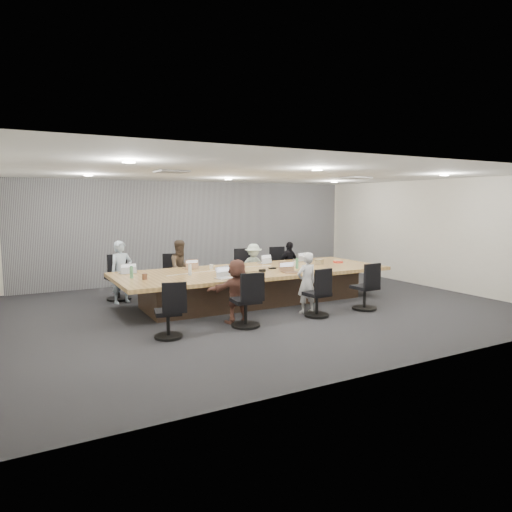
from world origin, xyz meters
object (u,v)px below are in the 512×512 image
person_6 (307,283)px  chair_2 (247,272)px  laptop_5 (224,278)px  bottle_green_left (131,272)px  chair_6 (317,298)px  mug_brown (145,277)px  chair_4 (168,317)px  laptop_6 (292,272)px  conference_table (254,285)px  person_1 (181,269)px  person_2 (253,267)px  laptop_0 (127,273)px  chair_7 (365,291)px  bottle_green_right (297,263)px  laptop_2 (264,263)px  laptop_3 (301,260)px  canvas_bag (319,262)px  chair_1 (177,279)px  person_3 (289,264)px  chair_3 (282,269)px  chair_0 (118,281)px  chair_5 (246,305)px  stapler (262,270)px  person_0 (121,272)px  person_5 (237,291)px  snack_packet (338,262)px  bottle_clear (190,270)px

person_6 → chair_2: bearing=-97.0°
laptop_5 → bottle_green_left: (-1.57, 0.92, 0.11)m
chair_6 → mug_brown: mug_brown is taller
chair_4 → laptop_6: bearing=28.5°
conference_table → chair_2: size_ratio=7.43×
person_1 → laptop_6: 2.73m
person_2 → person_6: 2.71m
chair_4 → laptop_0: size_ratio=2.21×
chair_4 → bottle_green_left: (-0.15, 1.82, 0.50)m
chair_7 → person_6: (-1.22, 0.35, 0.22)m
chair_7 → bottle_green_right: 1.63m
laptop_0 → laptop_2: same height
laptop_3 → canvas_bag: size_ratio=1.44×
laptop_0 → laptop_5: (1.50, -1.60, 0.00)m
person_6 → conference_table: bearing=-73.1°
laptop_6 → bottle_green_right: 0.64m
chair_1 → chair_4: bearing=86.5°
person_3 → bottle_green_right: (-0.87, -1.69, 0.27)m
chair_4 → laptop_2: laptop_2 is taller
chair_3 → chair_4: size_ratio=1.11×
chair_0 → canvas_bag: size_ratio=3.49×
chair_5 → chair_6: size_ratio=1.08×
mug_brown → laptop_3: bearing=12.9°
chair_7 → stapler: (-1.69, 1.32, 0.38)m
person_0 → laptop_3: 4.40m
chair_1 → person_5: (0.13, -3.05, 0.22)m
person_3 → laptop_5: person_3 is taller
snack_packet → person_0: bearing=164.6°
laptop_0 → laptop_6: size_ratio=0.94×
chair_1 → bottle_clear: bottle_clear is taller
chair_5 → person_6: person_6 is taller
person_5 → chair_4: bearing=12.7°
person_6 → laptop_6: person_6 is taller
person_0 → canvas_bag: bearing=-31.0°
chair_0 → person_2: size_ratio=0.73×
chair_7 → snack_packet: (0.65, 1.69, 0.37)m
laptop_3 → bottle_green_left: size_ratio=1.45×
person_0 → laptop_2: bearing=-22.5°
laptop_2 → snack_packet: size_ratio=1.45×
conference_table → chair_5: chair_5 is taller
chair_3 → chair_6: bearing=76.1°
chair_7 → person_0: person_0 is taller
chair_3 → chair_5: bearing=57.1°
chair_1 → laptop_5: size_ratio=2.27×
chair_6 → laptop_5: bearing=145.3°
chair_1 → person_2: (1.92, -0.35, 0.21)m
person_6 → mug_brown: 3.18m
mug_brown → stapler: bearing=-4.8°
person_1 → bottle_green_left: person_1 is taller
conference_table → chair_2: 1.84m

